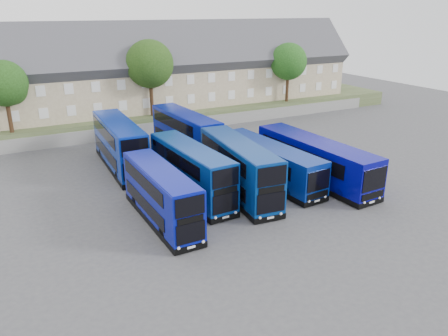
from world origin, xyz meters
TOP-DOWN VIEW (x-y plane):
  - ground at (0.00, 0.00)m, footprint 120.00×120.00m
  - retaining_wall at (0.00, 24.00)m, footprint 70.00×0.40m
  - earth_bank at (0.00, 34.00)m, footprint 80.00×20.00m
  - terrace_row at (3.00, 30.00)m, footprint 60.00×10.40m
  - dd_front_left at (-5.66, 1.39)m, footprint 2.50×10.10m
  - dd_front_mid at (-1.98, 4.42)m, footprint 3.09×10.85m
  - dd_front_right at (1.65, 3.07)m, footprint 3.58×11.40m
  - dd_rear_left at (-5.23, 13.92)m, footprint 2.98×11.60m
  - dd_rear_right at (1.92, 14.64)m, footprint 3.31×11.39m
  - coach_east_a at (5.54, 4.40)m, footprint 3.52×12.49m
  - coach_east_b at (9.27, 2.80)m, footprint 3.53×13.58m
  - tree_west at (-13.85, 25.10)m, footprint 4.80×4.80m
  - tree_mid at (2.15, 25.60)m, footprint 5.76×5.76m
  - tree_east at (22.15, 25.10)m, footprint 5.12×5.12m
  - tree_far at (28.15, 32.10)m, footprint 5.44×5.44m

SIDE VIEW (x-z plane):
  - ground at x=0.00m, z-range 0.00..0.00m
  - retaining_wall at x=0.00m, z-range 0.00..1.50m
  - earth_bank at x=0.00m, z-range 0.00..2.00m
  - coach_east_a at x=5.54m, z-range -0.03..3.34m
  - coach_east_b at x=9.27m, z-range -0.03..3.65m
  - dd_front_left at x=-5.66m, z-range -0.04..3.95m
  - dd_front_mid at x=-1.98m, z-range -0.04..4.22m
  - dd_front_right at x=1.65m, z-range -0.04..4.42m
  - dd_rear_right at x=1.92m, z-range -0.04..4.43m
  - dd_rear_left at x=-5.23m, z-range -0.04..4.54m
  - terrace_row at x=3.00m, z-range 1.00..12.20m
  - tree_west at x=-13.85m, z-range 3.23..10.88m
  - tree_east at x=22.15m, z-range 3.31..11.47m
  - tree_far at x=28.15m, z-range 3.39..12.06m
  - tree_mid at x=2.15m, z-range 3.48..12.66m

